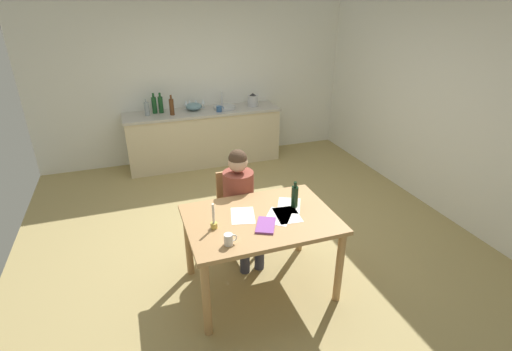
{
  "coord_description": "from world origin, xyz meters",
  "views": [
    {
      "loc": [
        -1.15,
        -3.74,
        2.56
      ],
      "look_at": [
        0.04,
        -0.29,
        0.85
      ],
      "focal_mm": 26.69,
      "sensor_mm": 36.0,
      "label": 1
    }
  ],
  "objects_px": {
    "candlestick": "(214,222)",
    "person_seated": "(241,199)",
    "wine_bottle_on_table": "(295,196)",
    "wine_glass_back_right": "(186,103)",
    "bottle_wine_red": "(161,104)",
    "wine_glass_back_left": "(190,103)",
    "wine_glass_by_kettle": "(196,102)",
    "book_magazine": "(266,225)",
    "bottle_sauce": "(172,107)",
    "chair_at_table": "(236,207)",
    "teacup_on_counter": "(219,109)",
    "coffee_mug": "(229,239)",
    "wine_glass_near_sink": "(203,102)",
    "bottle_vinegar": "(154,105)",
    "mixing_bowl": "(194,107)",
    "stovetop_kettle": "(253,100)",
    "dining_table": "(260,227)",
    "sink_unit": "(224,107)",
    "bottle_oil": "(147,109)"
  },
  "relations": [
    {
      "from": "chair_at_table",
      "to": "sink_unit",
      "type": "height_order",
      "value": "sink_unit"
    },
    {
      "from": "bottle_sauce",
      "to": "teacup_on_counter",
      "type": "bearing_deg",
      "value": -4.41
    },
    {
      "from": "person_seated",
      "to": "coffee_mug",
      "type": "distance_m",
      "value": 0.95
    },
    {
      "from": "bottle_wine_red",
      "to": "wine_glass_by_kettle",
      "type": "height_order",
      "value": "bottle_wine_red"
    },
    {
      "from": "mixing_bowl",
      "to": "teacup_on_counter",
      "type": "bearing_deg",
      "value": -31.4
    },
    {
      "from": "wine_glass_by_kettle",
      "to": "wine_bottle_on_table",
      "type": "bearing_deg",
      "value": -85.14
    },
    {
      "from": "wine_glass_near_sink",
      "to": "wine_glass_back_right",
      "type": "relative_size",
      "value": 1.0
    },
    {
      "from": "mixing_bowl",
      "to": "wine_glass_back_left",
      "type": "distance_m",
      "value": 0.1
    },
    {
      "from": "chair_at_table",
      "to": "sink_unit",
      "type": "relative_size",
      "value": 2.46
    },
    {
      "from": "wine_glass_near_sink",
      "to": "sink_unit",
      "type": "bearing_deg",
      "value": -24.46
    },
    {
      "from": "chair_at_table",
      "to": "teacup_on_counter",
      "type": "xyz_separation_m",
      "value": [
        0.42,
        2.37,
        0.44
      ]
    },
    {
      "from": "person_seated",
      "to": "mixing_bowl",
      "type": "relative_size",
      "value": 4.54
    },
    {
      "from": "mixing_bowl",
      "to": "stovetop_kettle",
      "type": "distance_m",
      "value": 0.99
    },
    {
      "from": "coffee_mug",
      "to": "bottle_wine_red",
      "type": "height_order",
      "value": "bottle_wine_red"
    },
    {
      "from": "candlestick",
      "to": "sink_unit",
      "type": "relative_size",
      "value": 0.65
    },
    {
      "from": "bottle_sauce",
      "to": "coffee_mug",
      "type": "bearing_deg",
      "value": -90.65
    },
    {
      "from": "candlestick",
      "to": "wine_glass_back_left",
      "type": "bearing_deg",
      "value": 83.03
    },
    {
      "from": "bottle_oil",
      "to": "mixing_bowl",
      "type": "distance_m",
      "value": 0.75
    },
    {
      "from": "wine_glass_by_kettle",
      "to": "wine_glass_back_right",
      "type": "distance_m",
      "value": 0.16
    },
    {
      "from": "coffee_mug",
      "to": "wine_glass_near_sink",
      "type": "relative_size",
      "value": 0.71
    },
    {
      "from": "stovetop_kettle",
      "to": "bottle_wine_red",
      "type": "bearing_deg",
      "value": 176.43
    },
    {
      "from": "candlestick",
      "to": "wine_glass_by_kettle",
      "type": "bearing_deg",
      "value": 81.33
    },
    {
      "from": "book_magazine",
      "to": "bottle_sauce",
      "type": "bearing_deg",
      "value": 122.3
    },
    {
      "from": "bottle_wine_red",
      "to": "teacup_on_counter",
      "type": "relative_size",
      "value": 2.51
    },
    {
      "from": "wine_bottle_on_table",
      "to": "wine_glass_back_right",
      "type": "bearing_deg",
      "value": 97.68
    },
    {
      "from": "wine_bottle_on_table",
      "to": "wine_glass_back_right",
      "type": "xyz_separation_m",
      "value": [
        -0.44,
        3.3,
        0.12
      ]
    },
    {
      "from": "wine_bottle_on_table",
      "to": "bottle_sauce",
      "type": "bearing_deg",
      "value": 103.0
    },
    {
      "from": "mixing_bowl",
      "to": "wine_glass_back_left",
      "type": "relative_size",
      "value": 1.71
    },
    {
      "from": "wine_glass_near_sink",
      "to": "bottle_wine_red",
      "type": "bearing_deg",
      "value": -175.35
    },
    {
      "from": "coffee_mug",
      "to": "teacup_on_counter",
      "type": "xyz_separation_m",
      "value": [
        0.78,
        3.38,
        0.12
      ]
    },
    {
      "from": "chair_at_table",
      "to": "candlestick",
      "type": "distance_m",
      "value": 0.91
    },
    {
      "from": "bottle_sauce",
      "to": "mixing_bowl",
      "type": "relative_size",
      "value": 1.18
    },
    {
      "from": "chair_at_table",
      "to": "wine_glass_back_left",
      "type": "relative_size",
      "value": 5.76
    },
    {
      "from": "candlestick",
      "to": "wine_glass_back_left",
      "type": "relative_size",
      "value": 1.52
    },
    {
      "from": "dining_table",
      "to": "sink_unit",
      "type": "relative_size",
      "value": 3.7
    },
    {
      "from": "bottle_sauce",
      "to": "wine_glass_by_kettle",
      "type": "height_order",
      "value": "bottle_sauce"
    },
    {
      "from": "bottle_wine_red",
      "to": "wine_glass_back_left",
      "type": "relative_size",
      "value": 2.05
    },
    {
      "from": "candlestick",
      "to": "person_seated",
      "type": "bearing_deg",
      "value": 54.86
    },
    {
      "from": "bottle_wine_red",
      "to": "sink_unit",
      "type": "bearing_deg",
      "value": -5.07
    },
    {
      "from": "bottle_vinegar",
      "to": "person_seated",
      "type": "bearing_deg",
      "value": -78.37
    },
    {
      "from": "person_seated",
      "to": "bottle_oil",
      "type": "bearing_deg",
      "value": 104.56
    },
    {
      "from": "coffee_mug",
      "to": "teacup_on_counter",
      "type": "relative_size",
      "value": 0.87
    },
    {
      "from": "book_magazine",
      "to": "wine_glass_back_left",
      "type": "relative_size",
      "value": 1.66
    },
    {
      "from": "dining_table",
      "to": "teacup_on_counter",
      "type": "relative_size",
      "value": 10.57
    },
    {
      "from": "candlestick",
      "to": "stovetop_kettle",
      "type": "distance_m",
      "value": 3.57
    },
    {
      "from": "stovetop_kettle",
      "to": "wine_glass_back_right",
      "type": "xyz_separation_m",
      "value": [
        -1.1,
        0.15,
        0.01
      ]
    },
    {
      "from": "mixing_bowl",
      "to": "sink_unit",
      "type": "bearing_deg",
      "value": -8.12
    },
    {
      "from": "wine_bottle_on_table",
      "to": "wine_glass_back_right",
      "type": "relative_size",
      "value": 1.66
    },
    {
      "from": "bottle_oil",
      "to": "mixing_bowl",
      "type": "xyz_separation_m",
      "value": [
        0.74,
        0.07,
        -0.05
      ]
    },
    {
      "from": "bottle_wine_red",
      "to": "bottle_sauce",
      "type": "height_order",
      "value": "bottle_wine_red"
    }
  ]
}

